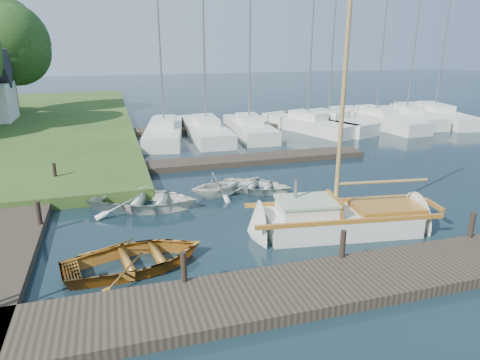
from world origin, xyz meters
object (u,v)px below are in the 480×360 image
object	(u,v)px
sailboat	(344,221)
marina_boat_3	(308,123)
marina_boat_5	(376,118)
tender_b	(216,183)
mooring_post_2	(343,244)
tender_c	(256,184)
marina_boat_1	(206,129)
tender_a	(144,198)
mooring_post_3	(472,225)
marina_boat_2	(249,127)
marina_boat_4	(328,122)
mooring_post_1	(184,267)
tree_7	(7,42)
mooring_post_5	(55,172)
dinghy	(136,255)
marina_boat_6	(406,116)
marina_boat_7	(434,114)
marina_boat_0	(164,131)
mooring_post_4	(39,213)

from	to	relation	value
sailboat	marina_boat_3	xyz separation A→B (m)	(6.50, 16.50, 0.23)
marina_boat_5	tender_b	bearing A→B (deg)	124.33
mooring_post_2	tender_c	xyz separation A→B (m)	(-0.19, 6.94, -0.38)
marina_boat_3	marina_boat_5	xyz separation A→B (m)	(6.09, 0.53, -0.01)
marina_boat_1	tender_a	bearing A→B (deg)	158.99
mooring_post_3	marina_boat_1	distance (m)	19.10
sailboat	marina_boat_2	size ratio (longest dim) A/B	0.86
marina_boat_2	marina_boat_1	bearing A→B (deg)	89.38
marina_boat_1	marina_boat_3	size ratio (longest dim) A/B	0.85
tender_a	marina_boat_4	distance (m)	19.13
mooring_post_1	tender_b	distance (m)	7.18
sailboat	tree_7	world-z (taller)	tree_7
mooring_post_5	marina_boat_4	bearing A→B (deg)	25.87
dinghy	marina_boat_3	world-z (taller)	marina_boat_3
mooring_post_1	tender_a	xyz separation A→B (m)	(-0.48, 6.27, -0.28)
marina_boat_6	marina_boat_4	bearing A→B (deg)	98.76
mooring_post_2	tender_c	distance (m)	6.95
mooring_post_3	tender_c	xyz separation A→B (m)	(-4.69, 6.94, -0.38)
tender_c	dinghy	bearing A→B (deg)	169.00
sailboat	marina_boat_6	xyz separation A→B (m)	(15.48, 17.14, 0.22)
tender_c	marina_boat_6	bearing A→B (deg)	-19.64
mooring_post_5	tree_7	size ratio (longest dim) A/B	0.09
mooring_post_3	tender_b	xyz separation A→B (m)	(-6.50, 6.73, -0.12)
marina_boat_6	marina_boat_7	bearing A→B (deg)	-78.18
tender_a	tender_b	size ratio (longest dim) A/B	1.86
marina_boat_7	marina_boat_6	bearing A→B (deg)	107.59
sailboat	tree_7	bearing A→B (deg)	125.08
mooring_post_3	sailboat	world-z (taller)	sailboat
marina_boat_1	marina_boat_7	world-z (taller)	marina_boat_7
mooring_post_3	tender_b	bearing A→B (deg)	134.00
mooring_post_1	tender_c	distance (m)	8.18
sailboat	marina_boat_2	world-z (taller)	marina_boat_2
marina_boat_1	tree_7	xyz separation A→B (m)	(-13.71, 12.44, 5.64)
tender_b	marina_boat_2	world-z (taller)	marina_boat_2
mooring_post_2	sailboat	bearing A→B (deg)	58.29
marina_boat_0	marina_boat_5	size ratio (longest dim) A/B	0.95
mooring_post_1	mooring_post_2	world-z (taller)	same
sailboat	tender_a	size ratio (longest dim) A/B	2.40
mooring_post_4	marina_boat_0	size ratio (longest dim) A/B	0.08
sailboat	marina_boat_0	world-z (taller)	marina_boat_0
mooring_post_5	marina_boat_3	world-z (taller)	marina_boat_3
tender_c	marina_boat_5	xyz separation A→B (m)	(14.10, 12.25, 0.24)
mooring_post_2	mooring_post_3	bearing A→B (deg)	0.00
mooring_post_1	marina_boat_6	distance (m)	28.74
mooring_post_4	mooring_post_3	bearing A→B (deg)	-21.04
mooring_post_5	tender_b	xyz separation A→B (m)	(6.50, -3.27, -0.12)
marina_boat_2	marina_boat_6	size ratio (longest dim) A/B	1.08
tender_a	sailboat	bearing A→B (deg)	-101.02
marina_boat_7	mooring_post_3	bearing A→B (deg)	152.29
mooring_post_2	tender_c	bearing A→B (deg)	91.54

